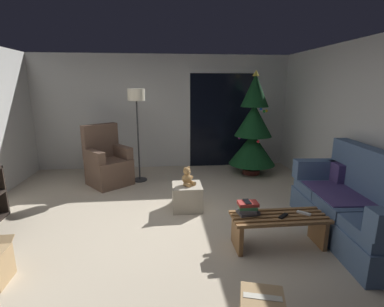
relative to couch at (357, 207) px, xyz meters
The scene contains 16 objects.
ground_plane 2.39m from the couch, behind, with size 7.00×7.00×0.00m, color beige.
wall_back 4.26m from the couch, 123.76° to the left, with size 5.72×0.12×2.50m, color silver.
wall_right 1.09m from the couch, 36.93° to the left, with size 0.12×6.00×2.50m, color silver.
patio_door_frame 3.60m from the couch, 106.07° to the left, with size 1.60×0.02×2.20m, color silver.
patio_door_glass 3.58m from the couch, 106.15° to the left, with size 1.50×0.02×2.10m, color black.
couch is the anchor object (origin of this frame).
coffee_table 1.05m from the couch, behind, with size 1.10×0.40×0.39m.
remote_white 0.74m from the couch, behind, with size 0.04×0.16×0.02m, color silver.
remote_black 1.01m from the couch, behind, with size 0.04×0.16×0.02m, color black.
book_stack 1.38m from the couch, behind, with size 0.26×0.22×0.14m.
cell_phone 1.40m from the couch, behind, with size 0.07×0.14×0.01m, color black.
christmas_tree 2.75m from the couch, 100.45° to the left, with size 0.96×0.96×2.14m.
armchair 4.12m from the couch, 145.76° to the left, with size 0.96×0.96×1.13m.
floor_lamp 3.90m from the couch, 139.08° to the left, with size 0.32×0.32×1.78m.
ottoman 2.26m from the couch, 152.72° to the left, with size 0.44×0.44×0.38m, color #B2A893.
teddy_bear_honey 2.25m from the couch, 152.83° to the left, with size 0.21×0.22×0.29m.
Camera 1 is at (-0.02, -3.41, 1.85)m, focal length 26.57 mm.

